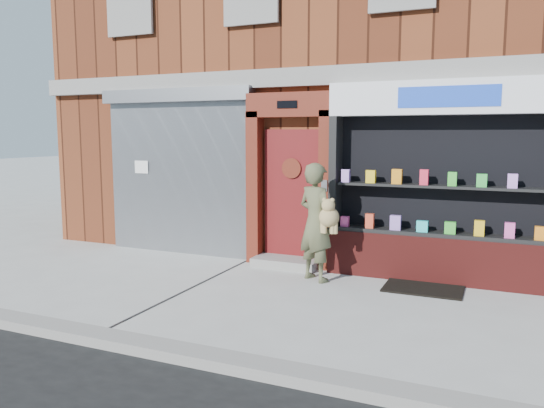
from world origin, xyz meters
The scene contains 8 objects.
ground centered at (0.00, 0.00, 0.00)m, with size 80.00×80.00×0.00m, color #9E9E99.
curb centered at (0.00, -2.15, 0.06)m, with size 60.00×0.30×0.12m, color gray.
building centered at (0.00, 5.99, 4.00)m, with size 12.00×8.16×8.00m.
shutter_bay centered at (-3.00, 1.93, 1.72)m, with size 3.10×0.30×3.04m.
red_door_bay centered at (-0.75, 1.86, 1.46)m, with size 1.52×0.58×2.90m.
pharmacy_bay centered at (1.75, 1.81, 1.37)m, with size 3.50×0.41×3.00m.
woman centered at (-0.02, 1.12, 0.91)m, with size 0.78×0.69×1.80m.
doormat centered at (1.55, 1.29, 0.01)m, with size 1.10×0.77×0.03m, color black.
Camera 1 is at (2.50, -6.39, 2.21)m, focal length 35.00 mm.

